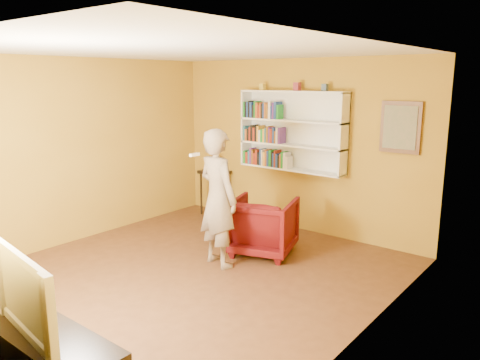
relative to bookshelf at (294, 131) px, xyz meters
name	(u,v)px	position (x,y,z in m)	size (l,w,h in m)	color
room_shell	(184,197)	(0.00, -2.41, -0.58)	(5.30, 5.80, 2.88)	#4C2C18
bookshelf	(294,131)	(0.00, 0.00, 0.00)	(1.80, 0.29, 1.23)	white
books_row_lower	(268,158)	(-0.41, -0.11, -0.46)	(0.87, 0.19, 0.27)	#1C7F28
books_row_middle	(264,135)	(-0.49, -0.10, -0.08)	(0.72, 0.19, 0.26)	#246985
books_row_upper	(264,110)	(-0.51, -0.11, 0.30)	(0.68, 0.19, 0.27)	#1C7F28
ornament_left	(262,87)	(-0.57, -0.06, 0.67)	(0.07, 0.07, 0.10)	gold
ornament_centre	(297,86)	(0.08, -0.06, 0.68)	(0.09, 0.09, 0.12)	maroon
ornament_right	(325,87)	(0.55, -0.06, 0.67)	(0.08, 0.08, 0.11)	#41566D
framed_painting	(400,127)	(1.65, 0.05, 0.16)	(0.55, 0.05, 0.70)	#523117
console_table	(214,178)	(-1.53, -0.16, -0.93)	(0.49, 0.37, 0.80)	black
ruby_lustre	(214,159)	(-1.53, -0.16, -0.59)	(0.17, 0.17, 0.28)	maroon
armchair	(263,226)	(0.27, -1.18, -1.20)	(0.84, 0.86, 0.78)	#40040A
person	(218,198)	(0.06, -1.87, -0.70)	(0.65, 0.43, 1.79)	#7D6C5B
game_remote	(195,155)	(-0.09, -2.13, -0.12)	(0.04, 0.15, 0.04)	white
television	(38,291)	(0.74, -4.66, -0.73)	(1.11, 0.15, 0.64)	black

